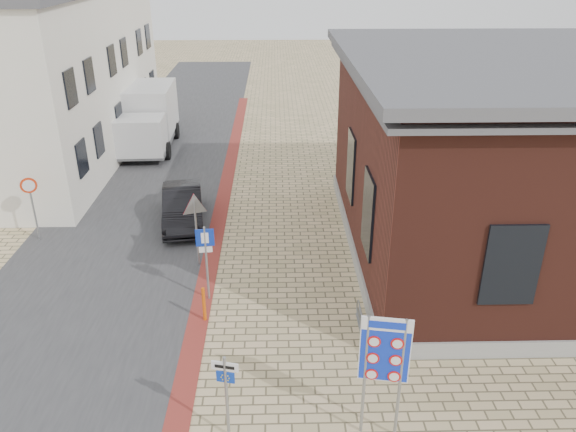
# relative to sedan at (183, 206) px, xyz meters

# --- Properties ---
(ground) EXTENTS (120.00, 120.00, 0.00)m
(ground) POSITION_rel_sedan_xyz_m (3.36, -9.36, -0.70)
(ground) COLOR tan
(ground) RESTS_ON ground
(road_strip) EXTENTS (7.00, 60.00, 0.02)m
(road_strip) POSITION_rel_sedan_xyz_m (-2.14, 5.64, -0.69)
(road_strip) COLOR #38383A
(road_strip) RESTS_ON ground
(curb_strip) EXTENTS (0.60, 40.00, 0.02)m
(curb_strip) POSITION_rel_sedan_xyz_m (1.36, 0.64, -0.68)
(curb_strip) COLOR maroon
(curb_strip) RESTS_ON ground
(brick_building) EXTENTS (13.00, 13.00, 6.80)m
(brick_building) POSITION_rel_sedan_xyz_m (12.35, -2.36, 2.79)
(brick_building) COLOR gray
(brick_building) RESTS_ON ground
(townhouse_mid) EXTENTS (7.40, 6.40, 9.10)m
(townhouse_mid) POSITION_rel_sedan_xyz_m (-7.64, 8.64, 3.87)
(townhouse_mid) COLOR white
(townhouse_mid) RESTS_ON ground
(townhouse_far) EXTENTS (7.40, 6.40, 8.30)m
(townhouse_far) POSITION_rel_sedan_xyz_m (-7.64, 14.64, 3.47)
(townhouse_far) COLOR white
(townhouse_far) RESTS_ON ground
(bike_rack) EXTENTS (0.08, 1.80, 0.60)m
(bike_rack) POSITION_rel_sedan_xyz_m (6.01, -7.16, -0.44)
(bike_rack) COLOR slate
(bike_rack) RESTS_ON ground
(sedan) EXTENTS (2.06, 4.40, 1.40)m
(sedan) POSITION_rel_sedan_xyz_m (0.00, 0.00, 0.00)
(sedan) COLOR black
(sedan) RESTS_ON ground
(box_truck) EXTENTS (2.80, 6.22, 3.21)m
(box_truck) POSITION_rel_sedan_xyz_m (-3.15, 9.42, 0.96)
(box_truck) COLOR slate
(box_truck) RESTS_ON ground
(border_sign) EXTENTS (1.04, 0.23, 3.08)m
(border_sign) POSITION_rel_sedan_xyz_m (5.86, -10.86, 1.53)
(border_sign) COLOR gray
(border_sign) RESTS_ON ground
(essen_sign) EXTENTS (0.58, 0.17, 2.16)m
(essen_sign) POSITION_rel_sedan_xyz_m (2.56, -10.86, 0.71)
(essen_sign) COLOR gray
(essen_sign) RESTS_ON ground
(parking_sign) EXTENTS (0.55, 0.09, 2.47)m
(parking_sign) POSITION_rel_sedan_xyz_m (1.56, -5.45, 0.98)
(parking_sign) COLOR gray
(parking_sign) RESTS_ON ground
(yield_sign) EXTENTS (0.89, 0.36, 2.59)m
(yield_sign) POSITION_rel_sedan_xyz_m (0.99, -3.36, 1.28)
(yield_sign) COLOR gray
(yield_sign) RESTS_ON ground
(speed_sign) EXTENTS (0.55, 0.24, 2.47)m
(speed_sign) POSITION_rel_sedan_xyz_m (-5.14, -1.36, 0.96)
(speed_sign) COLOR gray
(speed_sign) RESTS_ON ground
(bollard) EXTENTS (0.11, 0.11, 1.10)m
(bollard) POSITION_rel_sedan_xyz_m (1.56, -6.56, -0.15)
(bollard) COLOR #D9580B
(bollard) RESTS_ON ground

